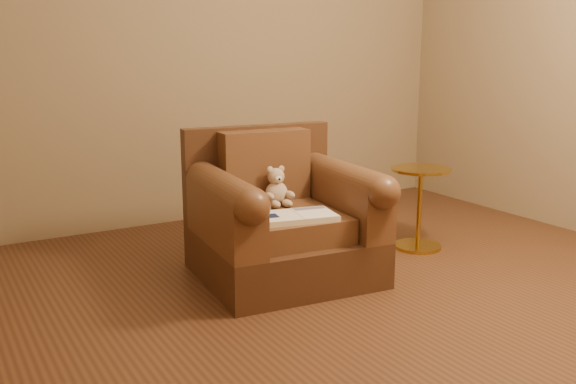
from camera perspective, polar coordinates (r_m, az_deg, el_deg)
floor at (r=3.34m, az=8.05°, el=-9.65°), size 4.00×4.00×0.00m
armchair at (r=3.60m, az=-0.63°, el=-2.58°), size 0.98×0.94×0.82m
teddy_bear at (r=3.63m, az=-0.97°, el=0.16°), size 0.16×0.19×0.23m
guidebook at (r=3.34m, az=0.85°, el=-2.18°), size 0.43×0.31×0.03m
side_table at (r=4.16m, az=11.60°, el=-1.17°), size 0.38×0.38×0.53m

